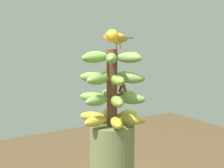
{
  "coord_description": "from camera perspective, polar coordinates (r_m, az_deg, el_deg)",
  "views": [
    {
      "loc": [
        1.28,
        -0.85,
        1.59
      ],
      "look_at": [
        0.0,
        0.0,
        1.37
      ],
      "focal_mm": 60.75,
      "sensor_mm": 36.0,
      "label": 1
    }
  ],
  "objects": [
    {
      "name": "banana_bunch",
      "position": [
        1.56,
        0.02,
        -0.57
      ],
      "size": [
        0.28,
        0.29,
        0.32
      ],
      "color": "brown",
      "rests_on": "banana_tree"
    },
    {
      "name": "perched_bird",
      "position": [
        1.53,
        0.56,
        7.02
      ],
      "size": [
        0.08,
        0.18,
        0.08
      ],
      "color": "#C68933",
      "rests_on": "banana_bunch"
    }
  ]
}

